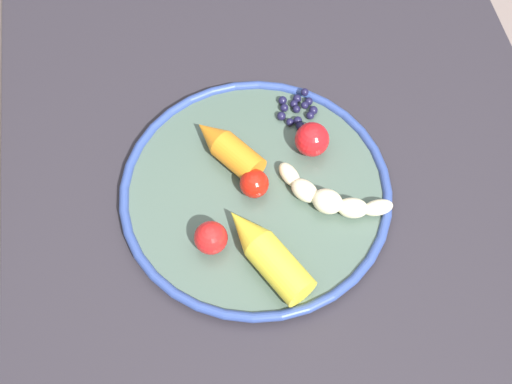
# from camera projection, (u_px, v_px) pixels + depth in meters

# --- Properties ---
(ground_plane) EXTENTS (6.00, 6.00, 0.00)m
(ground_plane) POSITION_uv_depth(u_px,v_px,m) (275.00, 352.00, 1.49)
(ground_plane) COLOR gray
(dining_table) EXTENTS (1.16, 0.71, 0.75)m
(dining_table) POSITION_uv_depth(u_px,v_px,m) (287.00, 224.00, 0.92)
(dining_table) COLOR #2A252C
(dining_table) RESTS_ON ground_plane
(plate) EXTENTS (0.34, 0.34, 0.02)m
(plate) POSITION_uv_depth(u_px,v_px,m) (256.00, 193.00, 0.82)
(plate) COLOR #45594D
(plate) RESTS_ON dining_table
(banana) EXTENTS (0.10, 0.13, 0.03)m
(banana) POSITION_uv_depth(u_px,v_px,m) (329.00, 198.00, 0.80)
(banana) COLOR #F6EABD
(banana) RESTS_ON plate
(carrot_orange) EXTENTS (0.10, 0.09, 0.04)m
(carrot_orange) POSITION_uv_depth(u_px,v_px,m) (227.00, 148.00, 0.83)
(carrot_orange) COLOR orange
(carrot_orange) RESTS_ON plate
(carrot_yellow) EXTENTS (0.13, 0.10, 0.04)m
(carrot_yellow) POSITION_uv_depth(u_px,v_px,m) (266.00, 252.00, 0.76)
(carrot_yellow) COLOR yellow
(carrot_yellow) RESTS_ON plate
(blueberry_pile) EXTENTS (0.06, 0.05, 0.02)m
(blueberry_pile) POSITION_uv_depth(u_px,v_px,m) (297.00, 110.00, 0.87)
(blueberry_pile) COLOR #191638
(blueberry_pile) RESTS_ON plate
(tomato_near) EXTENTS (0.04, 0.04, 0.04)m
(tomato_near) POSITION_uv_depth(u_px,v_px,m) (211.00, 238.00, 0.77)
(tomato_near) COLOR red
(tomato_near) RESTS_ON plate
(tomato_mid) EXTENTS (0.04, 0.04, 0.04)m
(tomato_mid) POSITION_uv_depth(u_px,v_px,m) (255.00, 185.00, 0.80)
(tomato_mid) COLOR red
(tomato_mid) RESTS_ON plate
(tomato_far) EXTENTS (0.04, 0.04, 0.04)m
(tomato_far) POSITION_uv_depth(u_px,v_px,m) (312.00, 139.00, 0.83)
(tomato_far) COLOR red
(tomato_far) RESTS_ON plate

